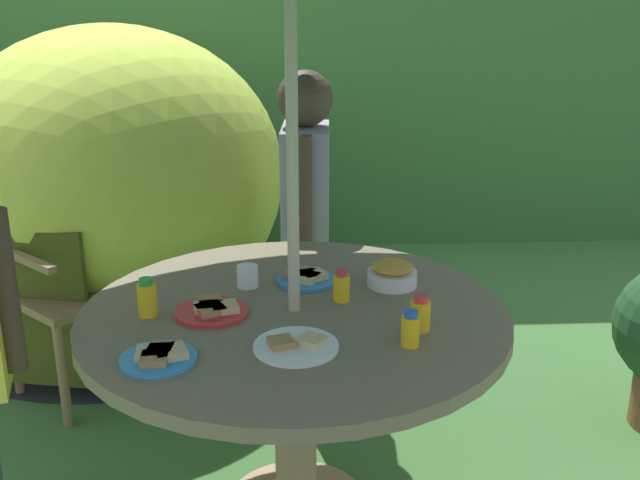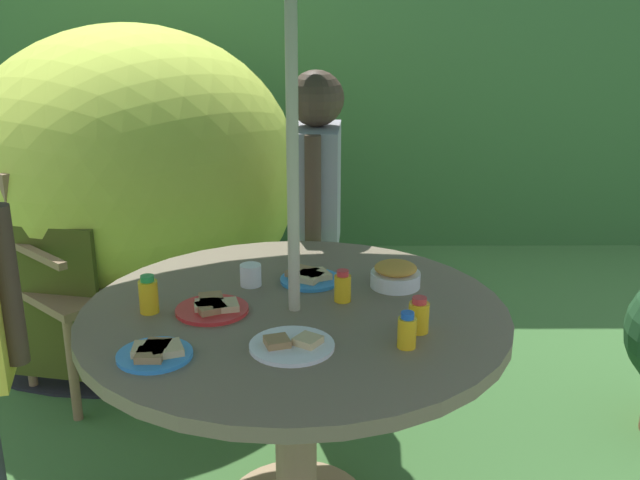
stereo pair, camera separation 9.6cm
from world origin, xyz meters
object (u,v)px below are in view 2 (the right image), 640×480
wooden_chair (77,265)px  juice_bottle_far_right (407,331)px  plate_back_edge (310,277)px  snack_bowl (395,275)px  plate_mid_right (292,345)px  juice_bottle_near_left (419,316)px  garden_table (295,346)px  juice_bottle_center_front (149,295)px  juice_bottle_near_right (343,287)px  dome_tent (133,176)px  cup_near (251,275)px  plate_far_left (213,307)px  plate_mid_left (155,353)px  child_in_grey_shirt (316,188)px

wooden_chair → juice_bottle_far_right: size_ratio=9.34×
wooden_chair → plate_back_edge: size_ratio=4.79×
wooden_chair → snack_bowl: wooden_chair is taller
plate_mid_right → plate_back_edge: bearing=84.7°
juice_bottle_near_left → garden_table: bearing=156.0°
wooden_chair → snack_bowl: size_ratio=5.88×
garden_table → juice_bottle_near_left: 0.43m
garden_table → juice_bottle_center_front: (-0.44, -0.02, 0.18)m
juice_bottle_near_right → dome_tent: bearing=122.7°
snack_bowl → cup_near: bearing=178.5°
garden_table → cup_near: size_ratio=18.21×
dome_tent → plate_mid_right: 2.14m
juice_bottle_far_right → cup_near: (-0.47, 0.46, -0.01)m
garden_table → dome_tent: (-0.89, 1.68, 0.14)m
plate_far_left → cup_near: bearing=64.8°
plate_mid_right → plate_back_edge: same height
wooden_chair → juice_bottle_center_front: wooden_chair is taller
plate_back_edge → plate_mid_left: (-0.41, -0.55, 0.00)m
garden_table → snack_bowl: bearing=29.4°
child_in_grey_shirt → snack_bowl: size_ratio=8.27×
plate_mid_right → plate_mid_left: (-0.37, -0.05, 0.00)m
juice_bottle_far_right → plate_back_edge: bearing=118.7°
garden_table → plate_far_left: size_ratio=5.90×
garden_table → juice_bottle_near_right: size_ratio=12.82×
wooden_chair → dome_tent: (0.08, 0.76, 0.21)m
garden_table → juice_bottle_near_right: bearing=23.4°
plate_mid_right → plate_far_left: bearing=135.1°
plate_far_left → garden_table: bearing=3.1°
child_in_grey_shirt → dome_tent: bearing=-122.1°
dome_tent → juice_bottle_far_right: 2.28m
wooden_chair → plate_back_edge: wooden_chair is taller
wooden_chair → juice_bottle_center_front: size_ratio=8.15×
wooden_chair → plate_mid_left: wooden_chair is taller
plate_mid_left → juice_bottle_center_front: juice_bottle_center_front is taller
wooden_chair → juice_bottle_near_right: wooden_chair is taller
dome_tent → juice_bottle_near_right: dome_tent is taller
plate_mid_right → juice_bottle_near_left: bearing=15.7°
plate_mid_right → juice_bottle_near_left: (0.36, 0.10, 0.04)m
snack_bowl → plate_mid_left: snack_bowl is taller
plate_back_edge → juice_bottle_near_left: juice_bottle_near_left is taller
garden_table → juice_bottle_far_right: bearing=-39.3°
juice_bottle_near_right → cup_near: size_ratio=1.42×
wooden_chair → juice_bottle_center_front: bearing=-107.2°
plate_mid_left → juice_bottle_center_front: bearing=104.7°
child_in_grey_shirt → juice_bottle_near_right: size_ratio=13.30×
wooden_chair → plate_back_edge: bearing=-80.5°
plate_mid_left → plate_mid_right: bearing=8.1°
juice_bottle_near_left → juice_bottle_far_right: size_ratio=1.02×
juice_bottle_near_left → child_in_grey_shirt: bearing=104.3°
child_in_grey_shirt → plate_back_edge: bearing=2.2°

